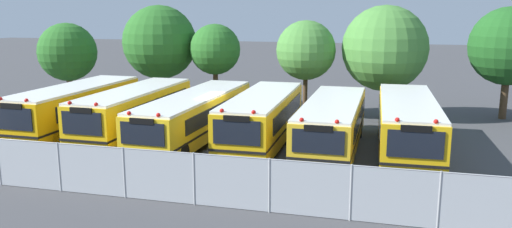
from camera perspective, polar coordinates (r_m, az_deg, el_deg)
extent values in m
plane|color=#424244|center=(25.57, -3.13, -3.35)|extent=(160.00, 160.00, 0.00)
cube|color=#EAA80C|center=(28.89, -19.51, 0.61)|extent=(2.66, 9.27, 2.13)
cube|color=white|center=(28.71, -19.66, 2.81)|extent=(2.61, 9.09, 0.12)
cube|color=black|center=(25.48, -25.39, -3.30)|extent=(2.57, 0.20, 0.36)
cube|color=black|center=(25.25, -25.56, -0.49)|extent=(2.07, 0.09, 1.02)
cube|color=black|center=(28.37, -17.09, 1.27)|extent=(0.15, 7.20, 0.77)
cube|color=black|center=(29.82, -21.24, 1.48)|extent=(0.15, 7.20, 0.77)
cube|color=black|center=(28.97, -19.45, -0.21)|extent=(2.69, 9.37, 0.10)
sphere|color=red|center=(24.78, -24.26, 1.39)|extent=(0.18, 0.18, 0.18)
sphere|color=red|center=(25.69, -26.64, 1.51)|extent=(0.18, 0.18, 0.18)
cube|color=black|center=(25.14, -25.69, 0.80)|extent=(1.13, 0.10, 0.24)
cylinder|color=black|center=(25.90, -21.39, -2.82)|extent=(0.30, 1.00, 1.00)
cylinder|color=black|center=(27.28, -25.16, -2.42)|extent=(0.30, 1.00, 1.00)
cylinder|color=black|center=(30.79, -14.70, -0.19)|extent=(0.30, 1.00, 1.00)
cylinder|color=black|center=(31.96, -18.17, 0.04)|extent=(0.30, 1.00, 1.00)
cube|color=yellow|center=(27.13, -13.39, 0.26)|extent=(2.46, 9.23, 2.10)
cube|color=white|center=(26.94, -13.50, 2.57)|extent=(2.41, 9.05, 0.12)
cube|color=black|center=(23.45, -18.75, -4.01)|extent=(2.41, 0.19, 0.36)
cube|color=black|center=(23.20, -18.88, -1.00)|extent=(1.94, 0.08, 1.01)
cube|color=black|center=(26.78, -10.86, 0.95)|extent=(0.12, 7.18, 0.76)
cube|color=black|center=(27.91, -15.29, 1.18)|extent=(0.12, 7.18, 0.76)
cube|color=black|center=(27.21, -13.35, -0.61)|extent=(2.49, 9.32, 0.10)
sphere|color=red|center=(22.82, -17.43, 1.02)|extent=(0.18, 0.18, 0.18)
sphere|color=red|center=(23.55, -20.09, 1.16)|extent=(0.18, 0.18, 0.18)
cube|color=black|center=(23.08, -18.99, 0.38)|extent=(1.06, 0.09, 0.24)
cylinder|color=black|center=(24.11, -14.75, -3.42)|extent=(0.29, 1.00, 1.00)
cylinder|color=black|center=(25.20, -18.85, -3.02)|extent=(0.29, 1.00, 1.00)
cylinder|color=black|center=(29.30, -8.90, -0.53)|extent=(0.29, 1.00, 1.00)
cylinder|color=black|center=(30.21, -12.51, -0.30)|extent=(0.29, 1.00, 1.00)
cube|color=yellow|center=(25.89, -6.78, -0.22)|extent=(2.71, 10.84, 1.94)
cube|color=white|center=(25.70, -6.84, 2.02)|extent=(2.66, 10.62, 0.12)
cube|color=black|center=(21.33, -12.51, -5.19)|extent=(2.44, 0.23, 0.36)
cube|color=black|center=(21.08, -12.58, -2.18)|extent=(1.96, 0.12, 0.93)
cube|color=black|center=(25.66, -4.04, 0.43)|extent=(0.29, 8.40, 0.70)
cube|color=black|center=(26.59, -8.96, 0.71)|extent=(0.29, 8.40, 0.70)
cube|color=black|center=(25.97, -6.76, -1.06)|extent=(2.74, 10.95, 0.10)
sphere|color=red|center=(20.75, -10.86, -0.12)|extent=(0.18, 0.18, 0.18)
sphere|color=red|center=(21.38, -14.00, 0.08)|extent=(0.18, 0.18, 0.18)
cube|color=black|center=(20.96, -12.65, -0.81)|extent=(1.08, 0.11, 0.24)
cylinder|color=black|center=(22.13, -8.27, -4.49)|extent=(0.31, 1.01, 1.00)
cylinder|color=black|center=(23.07, -13.05, -4.01)|extent=(0.31, 1.01, 1.00)
cylinder|color=black|center=(28.97, -2.04, -0.54)|extent=(0.31, 1.01, 1.00)
cylinder|color=black|center=(29.70, -5.91, -0.29)|extent=(0.31, 1.01, 1.00)
cube|color=yellow|center=(24.81, 0.73, -0.48)|extent=(2.56, 9.23, 2.09)
cube|color=white|center=(24.60, 0.74, 2.03)|extent=(2.51, 9.04, 0.12)
cube|color=black|center=(20.65, -2.20, -5.47)|extent=(2.45, 0.20, 0.36)
cube|color=black|center=(20.37, -2.19, -2.09)|extent=(1.97, 0.09, 1.00)
cube|color=black|center=(24.79, 3.64, 0.27)|extent=(0.17, 7.16, 0.75)
cube|color=black|center=(25.32, -1.80, 0.53)|extent=(0.17, 7.16, 0.75)
cube|color=black|center=(24.90, 0.73, -1.42)|extent=(2.59, 9.32, 0.10)
sphere|color=red|center=(20.18, -0.27, 0.20)|extent=(0.18, 0.18, 0.18)
sphere|color=red|center=(20.54, -3.85, 0.37)|extent=(0.18, 0.18, 0.18)
cube|color=black|center=(20.23, -2.21, -0.53)|extent=(1.08, 0.10, 0.24)
cylinder|color=black|center=(21.78, 1.56, -4.64)|extent=(0.30, 1.00, 1.00)
cylinder|color=black|center=(22.31, -3.79, -4.27)|extent=(0.30, 1.00, 1.00)
cylinder|color=black|center=(27.48, 4.20, -1.23)|extent=(0.30, 1.00, 1.00)
cylinder|color=black|center=(27.90, -0.10, -1.00)|extent=(0.30, 1.00, 1.00)
cube|color=yellow|center=(24.25, 8.52, -1.09)|extent=(2.47, 9.58, 1.93)
cube|color=white|center=(24.05, 8.59, 1.30)|extent=(2.43, 9.39, 0.12)
cube|color=black|center=(19.80, 6.84, -6.31)|extent=(2.50, 0.17, 0.36)
cube|color=black|center=(19.53, 6.94, -3.10)|extent=(2.01, 0.07, 0.93)
cube|color=black|center=(24.38, 11.52, -0.38)|extent=(0.06, 7.47, 0.70)
cube|color=black|center=(24.64, 5.74, -0.08)|extent=(0.06, 7.47, 0.70)
cube|color=black|center=(24.34, 8.49, -1.97)|extent=(2.50, 9.68, 0.10)
sphere|color=red|center=(19.44, 9.03, -0.87)|extent=(0.18, 0.18, 0.18)
sphere|color=red|center=(19.61, 5.12, -0.66)|extent=(0.18, 0.18, 0.18)
cube|color=black|center=(19.40, 6.97, -1.62)|extent=(1.10, 0.08, 0.24)
cylinder|color=black|center=(21.10, 10.34, -5.37)|extent=(0.28, 1.00, 1.00)
cylinder|color=black|center=(21.36, 4.51, -5.00)|extent=(0.28, 1.00, 1.00)
cylinder|color=black|center=(27.26, 11.45, -1.54)|extent=(0.28, 1.00, 1.00)
cylinder|color=black|center=(27.46, 6.93, -1.30)|extent=(0.28, 1.00, 1.00)
cube|color=yellow|center=(24.26, 16.52, -1.20)|extent=(2.71, 9.90, 2.13)
cube|color=white|center=(24.04, 16.68, 1.42)|extent=(2.66, 9.70, 0.12)
cube|color=black|center=(19.68, 17.15, -6.87)|extent=(2.49, 0.23, 0.36)
cube|color=black|center=(19.38, 17.37, -3.26)|extent=(2.00, 0.12, 1.02)
cube|color=black|center=(24.59, 19.42, -0.40)|extent=(0.25, 7.67, 0.77)
cube|color=black|center=(24.43, 13.63, -0.14)|extent=(0.25, 7.67, 0.77)
cube|color=black|center=(24.35, 16.47, -2.18)|extent=(2.74, 10.00, 0.10)
sphere|color=red|center=(19.42, 19.46, -0.81)|extent=(0.18, 0.18, 0.18)
sphere|color=red|center=(19.31, 15.50, -0.63)|extent=(0.18, 0.18, 0.18)
cube|color=black|center=(19.23, 17.47, -1.59)|extent=(1.10, 0.11, 0.24)
cylinder|color=black|center=(21.20, 19.82, -5.81)|extent=(0.31, 1.01, 1.00)
cylinder|color=black|center=(21.04, 13.94, -5.58)|extent=(0.31, 1.01, 1.00)
cylinder|color=black|center=(27.57, 18.31, -1.75)|extent=(0.31, 1.01, 1.00)
cylinder|color=black|center=(27.45, 13.82, -1.55)|extent=(0.31, 1.01, 1.00)
cylinder|color=#4C3823|center=(38.94, -20.05, 2.73)|extent=(0.42, 0.42, 2.10)
sphere|color=#286623|center=(38.65, -20.32, 6.51)|extent=(4.09, 4.09, 4.09)
sphere|color=#286623|center=(38.89, -20.31, 6.86)|extent=(2.98, 2.98, 2.98)
cylinder|color=#4C3823|center=(35.92, -10.51, 2.88)|extent=(0.35, 0.35, 2.53)
sphere|color=#286623|center=(35.59, -10.70, 7.88)|extent=(4.99, 4.99, 4.99)
sphere|color=#286623|center=(36.03, -11.06, 7.95)|extent=(3.58, 3.58, 3.58)
cylinder|color=#4C3823|center=(34.11, -4.52, 2.80)|extent=(0.33, 0.33, 2.78)
sphere|color=#286623|center=(33.80, -4.59, 7.22)|extent=(3.32, 3.32, 3.32)
sphere|color=#286623|center=(33.95, -5.50, 7.62)|extent=(1.93, 1.93, 1.93)
cylinder|color=#4C3823|center=(31.98, 5.51, 2.18)|extent=(0.28, 0.28, 2.77)
sphere|color=#478438|center=(31.64, 5.60, 7.10)|extent=(3.65, 3.65, 3.65)
sphere|color=#478438|center=(31.51, 5.60, 7.08)|extent=(2.85, 2.85, 2.85)
cylinder|color=#4C3823|center=(32.28, 13.91, 1.62)|extent=(0.31, 0.31, 2.36)
sphere|color=#478438|center=(31.91, 14.18, 7.13)|extent=(5.16, 5.16, 5.16)
sphere|color=#478438|center=(32.17, 13.41, 7.61)|extent=(2.89, 2.89, 2.89)
cylinder|color=#4C3823|center=(34.63, 25.96, 1.70)|extent=(0.44, 0.44, 2.67)
sphere|color=#1E561E|center=(34.30, 26.42, 6.81)|extent=(4.71, 4.71, 4.71)
cylinder|color=#9EA0A3|center=(20.10, -21.11, -5.55)|extent=(0.07, 0.07, 1.86)
cylinder|color=#9EA0A3|center=(18.72, -14.50, -6.38)|extent=(0.07, 0.07, 1.86)
cylinder|color=#9EA0A3|center=(17.62, -6.93, -7.22)|extent=(0.07, 0.07, 1.86)
cylinder|color=#9EA0A3|center=(16.87, 1.50, -8.00)|extent=(0.07, 0.07, 1.86)
cylinder|color=#9EA0A3|center=(16.51, 10.54, -8.65)|extent=(0.07, 0.07, 1.86)
cylinder|color=#9EA0A3|center=(16.56, 19.78, -9.10)|extent=(0.07, 0.07, 1.86)
cube|color=#ADB2B7|center=(18.13, -10.83, -6.80)|extent=(23.71, 0.02, 1.82)
cylinder|color=#9EA0A3|center=(17.87, -10.94, -4.05)|extent=(23.71, 0.04, 0.04)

